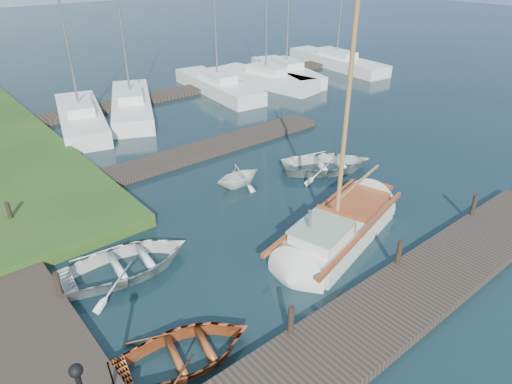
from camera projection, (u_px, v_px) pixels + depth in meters
ground at (256, 221)px, 16.69m from camera, size 160.00×160.00×0.00m
near_dock at (395, 305)px, 12.53m from camera, size 18.00×2.20×0.30m
left_dock at (5, 280)px, 13.49m from camera, size 2.20×18.00×0.30m
far_dock at (203, 150)px, 22.16m from camera, size 14.00×1.60×0.30m
pontoon at (222, 83)px, 33.11m from camera, size 30.00×1.60×0.30m
mooring_post_1 at (291, 320)px, 11.27m from camera, size 0.16×0.16×0.80m
mooring_post_2 at (399, 252)px, 13.80m from camera, size 0.16×0.16×0.80m
mooring_post_3 at (474, 205)px, 16.32m from camera, size 0.16×0.16×0.80m
mooring_post_4 at (58, 285)px, 12.43m from camera, size 0.16×0.16×0.80m
mooring_post_5 at (9, 213)px, 15.84m from camera, size 0.16×0.16×0.80m
sailboat at (340, 230)px, 15.54m from camera, size 7.41×3.69×9.83m
dinghy at (184, 350)px, 10.87m from camera, size 3.86×3.09×0.71m
tender_a at (126, 261)px, 13.85m from camera, size 4.33×3.32×0.83m
tender_b at (239, 174)px, 18.92m from camera, size 2.18×1.91×1.11m
tender_c at (327, 162)px, 20.31m from camera, size 4.92×4.49×0.83m
marina_boat_0 at (81, 117)px, 25.31m from camera, size 4.27×8.41×10.70m
marina_boat_1 at (131, 103)px, 27.44m from camera, size 5.63×8.81×11.13m
marina_boat_3 at (218, 84)px, 31.26m from camera, size 3.10×9.01×11.64m
marina_boat_4 at (266, 77)px, 32.95m from camera, size 3.48×8.36×10.98m
marina_boat_5 at (286, 71)px, 34.77m from camera, size 4.36×8.64×12.24m
marina_boat_7 at (337, 60)px, 38.03m from camera, size 3.27×10.22×12.57m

